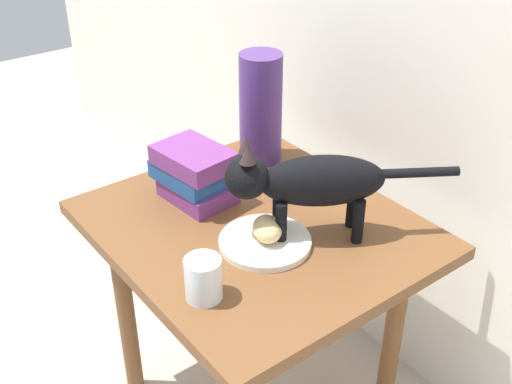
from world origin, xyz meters
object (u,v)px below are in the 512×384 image
cat (307,182)px  side_table (256,253)px  bread_roll (267,229)px  candle_jar (203,281)px  plate (265,242)px  green_vase (261,108)px  book_stack (194,173)px  tv_remote (287,181)px

cat → side_table: bearing=-150.9°
bread_roll → candle_jar: candle_jar is taller
plate → bread_roll: bearing=71.9°
plate → green_vase: (-0.31, 0.23, 0.13)m
book_stack → green_vase: size_ratio=0.70×
tv_remote → green_vase: bearing=-157.7°
cat → candle_jar: cat is taller
book_stack → tv_remote: size_ratio=1.31×
cat → candle_jar: 0.30m
side_table → tv_remote: 0.20m
green_vase → book_stack: bearing=-75.2°
tv_remote → bread_roll: bearing=-14.2°
bread_roll → tv_remote: size_ratio=0.53×
plate → cat: bearing=74.7°
tv_remote → candle_jar: bearing=-25.0°
side_table → tv_remote: tv_remote is taller
cat → green_vase: bearing=157.5°
book_stack → tv_remote: book_stack is taller
book_stack → green_vase: bearing=104.8°
book_stack → tv_remote: (0.08, 0.21, -0.06)m
plate → candle_jar: 0.20m
bread_roll → book_stack: size_ratio=0.41×
bread_roll → book_stack: book_stack is taller
bread_roll → cat: (0.02, 0.08, 0.09)m
side_table → candle_jar: (0.14, -0.22, 0.12)m
book_stack → candle_jar: size_ratio=2.31×
side_table → candle_jar: candle_jar is taller
plate → green_vase: bearing=143.7°
side_table → plate: (0.07, -0.03, 0.09)m
plate → book_stack: 0.25m
side_table → bread_roll: size_ratio=8.70×
candle_jar → book_stack: bearing=149.9°
plate → tv_remote: size_ratio=1.29×
bread_roll → side_table: bearing=159.0°
plate → bread_roll: bread_roll is taller
plate → green_vase: 0.41m
book_stack → cat: bearing=20.9°
plate → tv_remote: bearing=130.0°
green_vase → candle_jar: (0.37, -0.42, -0.10)m
side_table → bread_roll: bearing=-21.0°
candle_jar → plate: bearing=107.5°
plate → cat: (0.02, 0.09, 0.13)m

